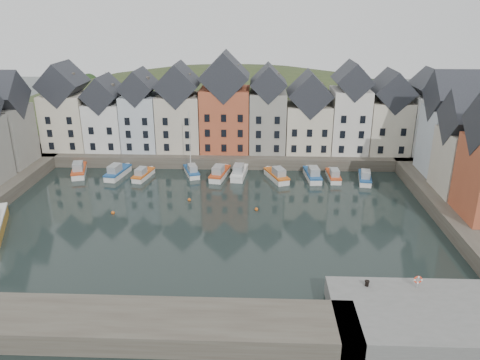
# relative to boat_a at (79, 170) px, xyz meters

# --- Properties ---
(ground) EXTENTS (260.00, 260.00, 0.00)m
(ground) POSITION_rel_boat_a_xyz_m (24.40, -18.52, -0.79)
(ground) COLOR black
(ground) RESTS_ON ground
(far_quay) EXTENTS (90.00, 16.00, 2.00)m
(far_quay) POSITION_rel_boat_a_xyz_m (24.40, 11.48, 0.21)
(far_quay) COLOR #443D34
(far_quay) RESTS_ON ground
(near_quay) EXTENTS (18.00, 10.00, 2.00)m
(near_quay) POSITION_rel_boat_a_xyz_m (46.40, -38.52, 0.21)
(near_quay) COLOR #60605E
(near_quay) RESTS_ON ground
(near_wall) EXTENTS (50.00, 6.00, 2.00)m
(near_wall) POSITION_rel_boat_a_xyz_m (14.40, -40.52, 0.21)
(near_wall) COLOR #443D34
(near_wall) RESTS_ON ground
(hillside) EXTENTS (153.60, 70.40, 64.00)m
(hillside) POSITION_rel_boat_a_xyz_m (24.42, 37.48, -18.75)
(hillside) COLOR #29371B
(hillside) RESTS_ON ground
(far_terrace) EXTENTS (72.37, 8.16, 17.78)m
(far_terrace) POSITION_rel_boat_a_xyz_m (27.61, 9.48, 8.09)
(far_terrace) COLOR beige
(far_terrace) RESTS_ON far_quay
(right_terrace) EXTENTS (8.30, 24.25, 16.36)m
(right_terrace) POSITION_rel_boat_a_xyz_m (60.40, -10.45, 8.13)
(right_terrace) COLOR silver
(right_terrace) RESTS_ON right_quay
(mooring_buoys) EXTENTS (20.50, 5.50, 0.50)m
(mooring_buoys) POSITION_rel_boat_a_xyz_m (20.40, -13.19, -0.64)
(mooring_buoys) COLOR #C65817
(mooring_buoys) RESTS_ON ground
(boat_a) EXTENTS (3.93, 7.19, 2.64)m
(boat_a) POSITION_rel_boat_a_xyz_m (0.00, 0.00, 0.00)
(boat_a) COLOR silver
(boat_a) RESTS_ON ground
(boat_b) EXTENTS (3.21, 6.92, 2.56)m
(boat_b) POSITION_rel_boat_a_xyz_m (6.83, -0.73, -0.02)
(boat_b) COLOR silver
(boat_b) RESTS_ON ground
(boat_c) EXTENTS (2.90, 6.02, 2.22)m
(boat_c) POSITION_rel_boat_a_xyz_m (11.33, -1.35, -0.12)
(boat_c) COLOR silver
(boat_c) RESTS_ON ground
(boat_d) EXTENTS (3.59, 6.04, 11.03)m
(boat_d) POSITION_rel_boat_a_xyz_m (19.28, 0.55, -0.07)
(boat_d) COLOR silver
(boat_d) RESTS_ON ground
(boat_e) EXTENTS (3.33, 7.00, 2.58)m
(boat_e) POSITION_rel_boat_a_xyz_m (24.13, -0.58, -0.02)
(boat_e) COLOR silver
(boat_e) RESTS_ON ground
(boat_f) EXTENTS (2.83, 6.93, 2.59)m
(boat_f) POSITION_rel_boat_a_xyz_m (27.39, -0.02, -0.01)
(boat_f) COLOR silver
(boat_f) RESTS_ON ground
(boat_g) EXTENTS (4.26, 6.88, 2.53)m
(boat_g) POSITION_rel_boat_a_xyz_m (33.71, -1.21, -0.03)
(boat_g) COLOR silver
(boat_g) RESTS_ON ground
(boat_h) EXTENTS (2.66, 6.79, 2.55)m
(boat_h) POSITION_rel_boat_a_xyz_m (39.65, -0.66, -0.03)
(boat_h) COLOR silver
(boat_h) RESTS_ON ground
(boat_i) EXTENTS (1.94, 5.85, 2.23)m
(boat_i) POSITION_rel_boat_a_xyz_m (43.12, -0.70, -0.12)
(boat_i) COLOR silver
(boat_i) RESTS_ON ground
(boat_j) EXTENTS (2.85, 6.32, 2.34)m
(boat_j) POSITION_rel_boat_a_xyz_m (48.12, -1.52, -0.09)
(boat_j) COLOR silver
(boat_j) RESTS_ON ground
(mooring_bollard) EXTENTS (0.48, 0.48, 0.56)m
(mooring_bollard) POSITION_rel_boat_a_xyz_m (41.15, -35.09, 1.52)
(mooring_bollard) COLOR black
(mooring_bollard) RESTS_ON near_quay
(life_ring_post) EXTENTS (0.80, 0.17, 1.30)m
(life_ring_post) POSITION_rel_boat_a_xyz_m (45.88, -35.21, 2.08)
(life_ring_post) COLOR gray
(life_ring_post) RESTS_ON near_quay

